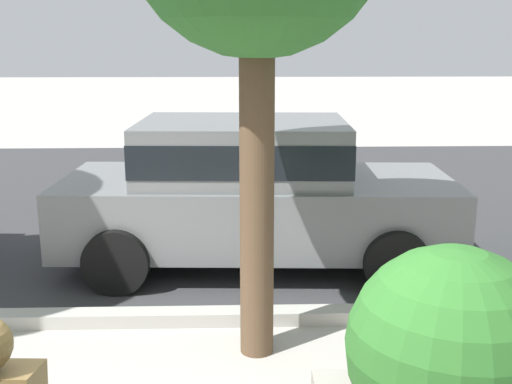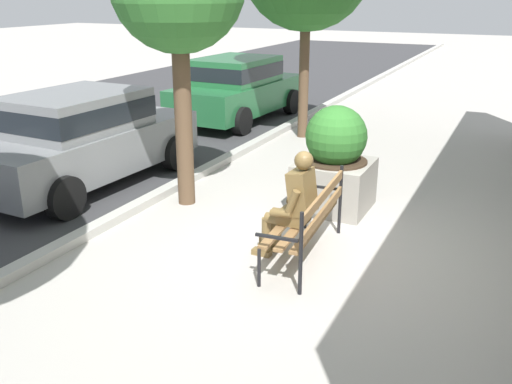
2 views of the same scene
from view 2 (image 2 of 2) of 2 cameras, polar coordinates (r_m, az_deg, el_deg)
ground_plane at (r=7.26m, az=6.27°, el=-5.72°), size 80.00×80.00×0.00m
curb_stone at (r=8.54m, az=-12.36°, el=-1.67°), size 60.00×0.20×0.12m
park_bench at (r=6.80m, az=5.43°, el=-2.48°), size 1.83×0.66×0.95m
bronze_statue_seated at (r=6.76m, az=3.54°, el=-1.45°), size 0.66×0.76×1.37m
concrete_planter at (r=8.40m, az=7.92°, el=2.97°), size 1.05×1.05×1.55m
parked_car_grey at (r=9.78m, az=-17.09°, el=5.41°), size 4.17×2.07×1.56m
parked_car_green at (r=14.27m, az=-1.91°, el=10.50°), size 4.17×2.07×1.56m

